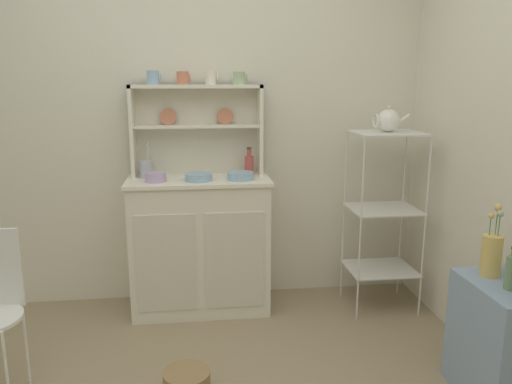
# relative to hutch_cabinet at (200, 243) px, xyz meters

# --- Properties ---
(wall_back) EXTENTS (3.84, 0.05, 2.50)m
(wall_back) POSITION_rel_hutch_cabinet_xyz_m (-0.04, 0.26, 0.78)
(wall_back) COLOR silver
(wall_back) RESTS_ON ground
(hutch_cabinet) EXTENTS (0.93, 0.45, 0.91)m
(hutch_cabinet) POSITION_rel_hutch_cabinet_xyz_m (0.00, 0.00, 0.00)
(hutch_cabinet) COLOR silver
(hutch_cabinet) RESTS_ON ground
(hutch_shelf_unit) EXTENTS (0.87, 0.18, 0.60)m
(hutch_shelf_unit) POSITION_rel_hutch_cabinet_xyz_m (-0.00, 0.16, 0.80)
(hutch_shelf_unit) COLOR silver
(hutch_shelf_unit) RESTS_ON hutch_cabinet
(bakers_rack) EXTENTS (0.45, 0.38, 1.22)m
(bakers_rack) POSITION_rel_hutch_cabinet_xyz_m (1.23, -0.12, 0.27)
(bakers_rack) COLOR silver
(bakers_rack) RESTS_ON ground
(side_shelf_blue) EXTENTS (0.28, 0.48, 0.61)m
(side_shelf_blue) POSITION_rel_hutch_cabinet_xyz_m (1.40, -1.21, -0.17)
(side_shelf_blue) COLOR #849EBC
(side_shelf_blue) RESTS_ON ground
(cup_sky_0) EXTENTS (0.09, 0.08, 0.09)m
(cup_sky_0) POSITION_rel_hutch_cabinet_xyz_m (-0.27, 0.12, 1.09)
(cup_sky_0) COLOR #8EB2D1
(cup_sky_0) RESTS_ON hutch_shelf_unit
(cup_terracotta_1) EXTENTS (0.09, 0.08, 0.08)m
(cup_terracotta_1) POSITION_rel_hutch_cabinet_xyz_m (-0.08, 0.12, 1.09)
(cup_terracotta_1) COLOR #C67556
(cup_terracotta_1) RESTS_ON hutch_shelf_unit
(cup_cream_2) EXTENTS (0.08, 0.07, 0.09)m
(cup_cream_2) POSITION_rel_hutch_cabinet_xyz_m (0.10, 0.12, 1.09)
(cup_cream_2) COLOR silver
(cup_cream_2) RESTS_ON hutch_shelf_unit
(cup_sage_3) EXTENTS (0.09, 0.08, 0.08)m
(cup_sage_3) POSITION_rel_hutch_cabinet_xyz_m (0.28, 0.12, 1.09)
(cup_sage_3) COLOR #9EB78E
(cup_sage_3) RESTS_ON hutch_shelf_unit
(bowl_mixing_large) EXTENTS (0.13, 0.13, 0.06)m
(bowl_mixing_large) POSITION_rel_hutch_cabinet_xyz_m (-0.27, -0.07, 0.48)
(bowl_mixing_large) COLOR #B79ECC
(bowl_mixing_large) RESTS_ON hutch_cabinet
(bowl_floral_medium) EXTENTS (0.17, 0.17, 0.05)m
(bowl_floral_medium) POSITION_rel_hutch_cabinet_xyz_m (-0.00, -0.07, 0.47)
(bowl_floral_medium) COLOR #8EB2D1
(bowl_floral_medium) RESTS_ON hutch_cabinet
(bowl_cream_small) EXTENTS (0.17, 0.17, 0.05)m
(bowl_cream_small) POSITION_rel_hutch_cabinet_xyz_m (0.27, -0.07, 0.47)
(bowl_cream_small) COLOR #8EB2D1
(bowl_cream_small) RESTS_ON hutch_cabinet
(jam_bottle) EXTENTS (0.06, 0.06, 0.19)m
(jam_bottle) POSITION_rel_hutch_cabinet_xyz_m (0.34, 0.09, 0.52)
(jam_bottle) COLOR #B74C47
(jam_bottle) RESTS_ON hutch_cabinet
(utensil_jar) EXTENTS (0.08, 0.08, 0.25)m
(utensil_jar) POSITION_rel_hutch_cabinet_xyz_m (-0.34, 0.08, 0.50)
(utensil_jar) COLOR #B2B7C6
(utensil_jar) RESTS_ON hutch_cabinet
(porcelain_teapot) EXTENTS (0.24, 0.15, 0.17)m
(porcelain_teapot) POSITION_rel_hutch_cabinet_xyz_m (1.23, -0.12, 0.82)
(porcelain_teapot) COLOR white
(porcelain_teapot) RESTS_ON bakers_rack
(flower_vase) EXTENTS (0.10, 0.10, 0.36)m
(flower_vase) POSITION_rel_hutch_cabinet_xyz_m (1.40, -1.09, 0.25)
(flower_vase) COLOR #DBB760
(flower_vase) RESTS_ON side_shelf_blue
(oil_bottle) EXTENTS (0.06, 0.06, 0.20)m
(oil_bottle) POSITION_rel_hutch_cabinet_xyz_m (1.40, -1.26, 0.22)
(oil_bottle) COLOR #6B8C60
(oil_bottle) RESTS_ON side_shelf_blue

